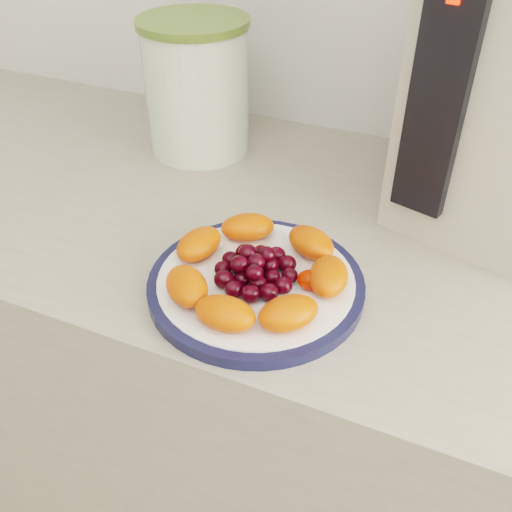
% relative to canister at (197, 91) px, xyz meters
% --- Properties ---
extents(counter, '(3.50, 0.60, 0.90)m').
position_rel_canister_xyz_m(counter, '(0.32, -0.14, -0.55)').
color(counter, '#A19884').
rests_on(counter, floor).
extents(cabinet_face, '(3.48, 0.58, 0.84)m').
position_rel_canister_xyz_m(cabinet_face, '(0.32, -0.14, -0.58)').
color(cabinet_face, '#9C8257').
rests_on(cabinet_face, floor).
extents(plate_rim, '(0.25, 0.25, 0.01)m').
position_rel_canister_xyz_m(plate_rim, '(0.24, -0.30, -0.09)').
color(plate_rim, '#121636').
rests_on(plate_rim, counter).
extents(plate_face, '(0.23, 0.23, 0.02)m').
position_rel_canister_xyz_m(plate_face, '(0.24, -0.30, -0.09)').
color(plate_face, white).
rests_on(plate_face, counter).
extents(canister, '(0.17, 0.17, 0.20)m').
position_rel_canister_xyz_m(canister, '(0.00, 0.00, 0.00)').
color(canister, '#346510').
rests_on(canister, counter).
extents(canister_lid, '(0.18, 0.18, 0.01)m').
position_rel_canister_xyz_m(canister_lid, '(0.00, 0.00, 0.11)').
color(canister_lid, '#576E2C').
rests_on(canister_lid, canister).
extents(appliance_panel, '(0.07, 0.04, 0.28)m').
position_rel_canister_xyz_m(appliance_panel, '(0.38, -0.13, 0.09)').
color(appliance_panel, black).
rests_on(appliance_panel, appliance_body).
extents(appliance_led, '(0.01, 0.01, 0.01)m').
position_rel_canister_xyz_m(appliance_led, '(0.38, -0.14, 0.20)').
color(appliance_led, '#FF0C05').
rests_on(appliance_led, appliance_panel).
extents(fruit_plate, '(0.22, 0.21, 0.04)m').
position_rel_canister_xyz_m(fruit_plate, '(0.24, -0.30, -0.07)').
color(fruit_plate, '#E83708').
rests_on(fruit_plate, plate_face).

